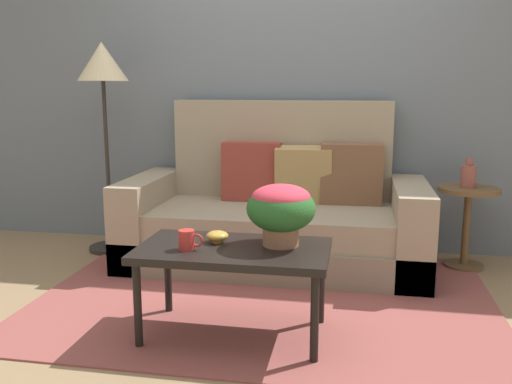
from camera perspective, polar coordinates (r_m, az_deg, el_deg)
ground_plane at (r=3.43m, az=1.08°, el=-10.73°), size 14.00×14.00×0.00m
wall_back at (r=4.35m, az=3.73°, el=11.54°), size 6.40×0.12×2.62m
area_rug at (r=3.39m, az=0.98°, el=-10.86°), size 2.70×1.95×0.01m
couch at (r=3.98m, az=2.19°, el=-2.49°), size 2.11×0.95×1.16m
coffee_table at (r=2.79m, az=-2.35°, el=-6.64°), size 0.96×0.54×0.47m
side_table at (r=4.11m, az=21.02°, el=-2.00°), size 0.42×0.42×0.58m
floor_lamp at (r=4.32m, az=-15.55°, el=11.11°), size 0.37×0.37×1.58m
potted_plant at (r=2.75m, az=2.60°, el=-1.66°), size 0.35×0.35×0.31m
coffee_mug at (r=2.73m, az=-7.12°, el=-4.94°), size 0.13×0.08×0.10m
snack_bowl at (r=2.84m, az=-4.02°, el=-4.57°), size 0.12×0.12×0.06m
table_vase at (r=4.06m, az=21.12°, el=1.61°), size 0.10×0.10×0.21m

